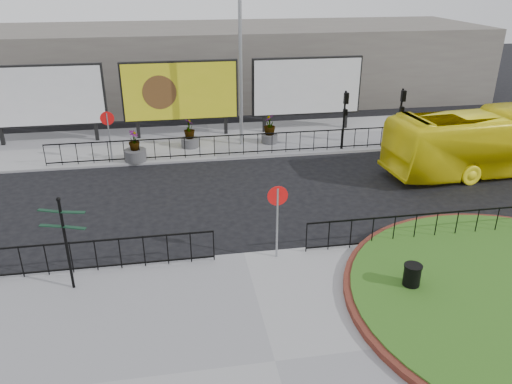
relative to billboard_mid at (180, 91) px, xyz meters
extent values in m
plane|color=black|center=(1.50, -12.97, -2.60)|extent=(90.00, 90.00, 0.00)
cube|color=gray|center=(1.50, -17.97, -2.54)|extent=(30.00, 10.00, 0.12)
cube|color=gray|center=(1.50, -0.97, -2.54)|extent=(44.00, 6.00, 0.12)
cylinder|color=gray|center=(-3.50, -3.57, -1.28)|extent=(0.07, 0.07, 2.40)
cylinder|color=red|center=(-3.50, -3.57, -0.33)|extent=(0.64, 0.03, 0.64)
cylinder|color=white|center=(-3.50, -3.55, -0.33)|extent=(0.50, 0.03, 0.50)
cylinder|color=gray|center=(2.50, -13.37, -1.28)|extent=(0.07, 0.07, 2.40)
cylinder|color=red|center=(2.50, -13.37, -0.33)|extent=(0.64, 0.03, 0.64)
cylinder|color=white|center=(2.50, -13.35, -0.33)|extent=(0.50, 0.03, 0.50)
cube|color=black|center=(-9.40, 0.03, -1.98)|extent=(0.18, 0.18, 1.00)
cube|color=black|center=(-4.60, 0.03, -1.98)|extent=(0.18, 0.18, 1.00)
cube|color=black|center=(-7.00, 0.03, 0.02)|extent=(6.20, 0.25, 3.20)
cube|color=silver|center=(-7.00, -0.13, 0.02)|extent=(6.00, 0.06, 3.00)
cube|color=black|center=(-2.40, 0.03, -1.98)|extent=(0.18, 0.18, 1.00)
cube|color=black|center=(2.40, 0.03, -1.98)|extent=(0.18, 0.18, 1.00)
cube|color=black|center=(0.00, 0.03, 0.02)|extent=(6.20, 0.25, 3.20)
cube|color=gold|center=(0.00, -0.13, 0.02)|extent=(6.00, 0.06, 3.00)
cube|color=black|center=(4.60, 0.03, -1.98)|extent=(0.18, 0.18, 1.00)
cube|color=black|center=(9.40, 0.03, -1.98)|extent=(0.18, 0.18, 1.00)
cube|color=black|center=(7.00, 0.03, 0.02)|extent=(6.20, 0.25, 3.20)
cube|color=silver|center=(7.00, -0.13, 0.02)|extent=(6.00, 0.06, 3.00)
cylinder|color=gray|center=(3.00, -1.97, 2.02)|extent=(0.18, 0.18, 9.00)
cylinder|color=black|center=(8.00, -3.57, -0.98)|extent=(0.10, 0.10, 3.00)
cube|color=black|center=(8.00, -3.69, 0.17)|extent=(0.22, 0.18, 0.55)
cube|color=black|center=(8.00, -3.69, -0.53)|extent=(0.20, 0.16, 0.30)
cylinder|color=black|center=(11.00, -3.57, -0.98)|extent=(0.10, 0.10, 3.00)
cube|color=black|center=(11.00, -3.69, 0.17)|extent=(0.22, 0.18, 0.55)
cube|color=black|center=(11.00, -3.69, -0.53)|extent=(0.20, 0.16, 0.30)
cube|color=#656158|center=(1.50, 9.03, -0.10)|extent=(40.00, 10.00, 5.00)
cylinder|color=black|center=(-3.67, -14.05, -1.09)|extent=(0.08, 0.08, 2.79)
sphere|color=black|center=(-3.67, -14.05, 0.35)|extent=(0.12, 0.12, 0.12)
cube|color=black|center=(-3.99, -13.92, -0.03)|extent=(0.65, 0.35, 0.03)
cube|color=black|center=(-3.33, -14.13, -0.03)|extent=(0.66, 0.26, 0.03)
cube|color=black|center=(-4.00, -13.96, -0.47)|extent=(0.66, 0.29, 0.03)
cube|color=black|center=(-3.34, -14.18, -0.47)|extent=(0.65, 0.35, 0.03)
cylinder|color=black|center=(5.90, -15.86, -2.07)|extent=(0.49, 0.49, 0.81)
cylinder|color=black|center=(5.90, -15.86, -1.64)|extent=(0.52, 0.52, 0.05)
imported|color=yellow|center=(14.00, -7.50, -1.12)|extent=(10.74, 3.29, 2.95)
cylinder|color=#4C4C4F|center=(-2.39, -3.57, -2.21)|extent=(1.04, 1.04, 0.54)
imported|color=#255316|center=(-2.39, -3.57, -1.46)|extent=(0.69, 0.69, 0.96)
cylinder|color=#4C4C4F|center=(0.30, -1.97, -2.24)|extent=(0.91, 0.91, 0.47)
imported|color=#255316|center=(0.30, -1.97, -1.49)|extent=(0.77, 0.77, 1.03)
cylinder|color=#4C4C4F|center=(4.51, -1.97, -2.26)|extent=(0.85, 0.85, 0.44)
imported|color=#255316|center=(4.51, -1.97, -1.49)|extent=(0.75, 0.75, 1.09)
camera|label=1|loc=(-0.48, -26.88, 5.98)|focal=35.00mm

